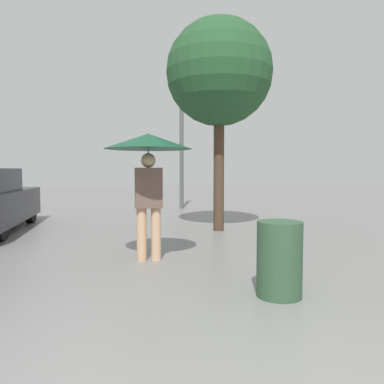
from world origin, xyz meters
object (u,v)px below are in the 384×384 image
(street_lamp, at_px, (182,133))
(trash_bin, at_px, (279,259))
(pedestrian, at_px, (148,154))
(tree, at_px, (219,73))

(street_lamp, xyz_separation_m, trash_bin, (-0.47, -9.11, -2.19))
(street_lamp, distance_m, trash_bin, 9.38)
(pedestrian, distance_m, street_lamp, 7.52)
(pedestrian, height_order, tree, tree)
(pedestrian, bearing_deg, street_lamp, 76.71)
(tree, height_order, street_lamp, tree)
(pedestrian, height_order, trash_bin, pedestrian)
(pedestrian, distance_m, trash_bin, 2.53)
(pedestrian, relative_size, trash_bin, 2.33)
(tree, height_order, trash_bin, tree)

